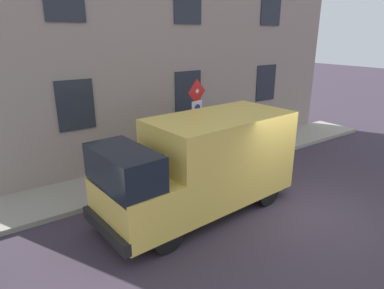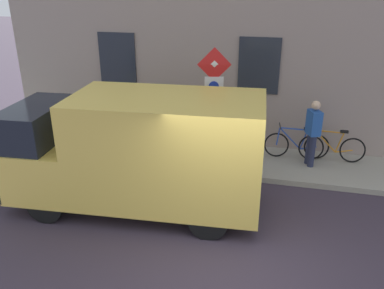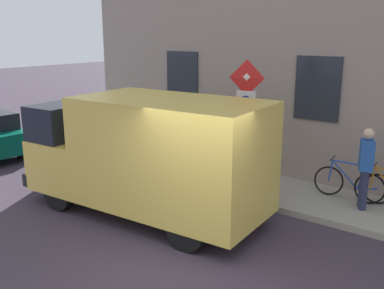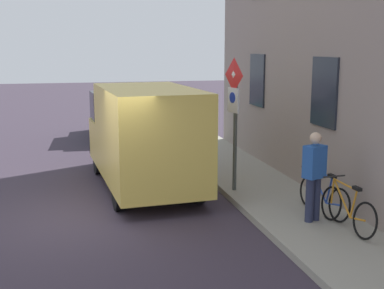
{
  "view_description": "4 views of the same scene",
  "coord_description": "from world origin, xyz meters",
  "px_view_note": "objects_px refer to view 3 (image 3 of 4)",
  "views": [
    {
      "loc": [
        -5.01,
        6.92,
        4.5
      ],
      "look_at": [
        3.11,
        1.17,
        1.19
      ],
      "focal_mm": 31.54,
      "sensor_mm": 36.0,
      "label": 1
    },
    {
      "loc": [
        -5.72,
        -0.74,
        4.65
      ],
      "look_at": [
        2.81,
        1.31,
        0.95
      ],
      "focal_mm": 37.32,
      "sensor_mm": 36.0,
      "label": 2
    },
    {
      "loc": [
        -5.03,
        -3.94,
        3.76
      ],
      "look_at": [
        2.85,
        2.06,
        1.22
      ],
      "focal_mm": 41.42,
      "sensor_mm": 36.0,
      "label": 3
    },
    {
      "loc": [
        -0.39,
        -10.12,
        3.44
      ],
      "look_at": [
        2.12,
        0.2,
        1.4
      ],
      "focal_mm": 48.18,
      "sensor_mm": 36.0,
      "label": 4
    }
  ],
  "objects_px": {
    "delivery_van": "(147,153)",
    "bicycle_blue": "(352,183)",
    "pedestrian": "(366,166)",
    "sign_post_stacked": "(246,109)"
  },
  "relations": [
    {
      "from": "delivery_van",
      "to": "bicycle_blue",
      "type": "bearing_deg",
      "value": -139.81
    },
    {
      "from": "pedestrian",
      "to": "sign_post_stacked",
      "type": "bearing_deg",
      "value": -3.18
    },
    {
      "from": "sign_post_stacked",
      "to": "delivery_van",
      "type": "xyz_separation_m",
      "value": [
        -1.91,
        1.18,
        -0.78
      ]
    },
    {
      "from": "sign_post_stacked",
      "to": "delivery_van",
      "type": "distance_m",
      "value": 2.37
    },
    {
      "from": "delivery_van",
      "to": "sign_post_stacked",
      "type": "bearing_deg",
      "value": -125.63
    },
    {
      "from": "sign_post_stacked",
      "to": "delivery_van",
      "type": "height_order",
      "value": "sign_post_stacked"
    },
    {
      "from": "sign_post_stacked",
      "to": "pedestrian",
      "type": "height_order",
      "value": "sign_post_stacked"
    },
    {
      "from": "delivery_van",
      "to": "pedestrian",
      "type": "distance_m",
      "value": 4.5
    },
    {
      "from": "pedestrian",
      "to": "delivery_van",
      "type": "bearing_deg",
      "value": 15.35
    },
    {
      "from": "delivery_van",
      "to": "pedestrian",
      "type": "xyz_separation_m",
      "value": [
        2.71,
        -3.58,
        -0.26
      ]
    }
  ]
}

